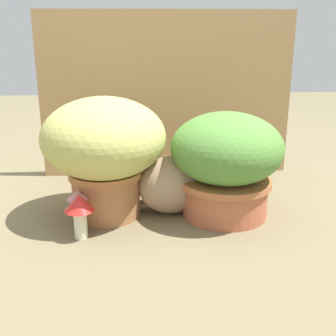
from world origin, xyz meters
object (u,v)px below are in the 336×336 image
at_px(cat, 177,181).
at_px(leafy_planter, 226,161).
at_px(mushroom_ornament_pink, 78,202).
at_px(grass_planter, 104,147).
at_px(mushroom_ornament_red, 79,208).

bearing_deg(cat, leafy_planter, -12.13).
height_order(leafy_planter, mushroom_ornament_pink, leafy_planter).
distance_m(grass_planter, leafy_planter, 0.44).
bearing_deg(mushroom_ornament_red, grass_planter, 67.32).
height_order(grass_planter, mushroom_ornament_pink, grass_planter).
xyz_separation_m(leafy_planter, mushroom_ornament_pink, (-0.52, -0.08, -0.11)).
distance_m(cat, mushroom_ornament_pink, 0.37).
distance_m(grass_planter, mushroom_ornament_pink, 0.21).
relative_size(grass_planter, cat, 1.14).
bearing_deg(grass_planter, cat, 1.67).
xyz_separation_m(mushroom_ornament_pink, mushroom_ornament_red, (0.01, -0.07, 0.00)).
relative_size(leafy_planter, cat, 1.04).
distance_m(leafy_planter, mushroom_ornament_pink, 0.54).
height_order(leafy_planter, mushroom_ornament_red, leafy_planter).
relative_size(grass_planter, leafy_planter, 1.09).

